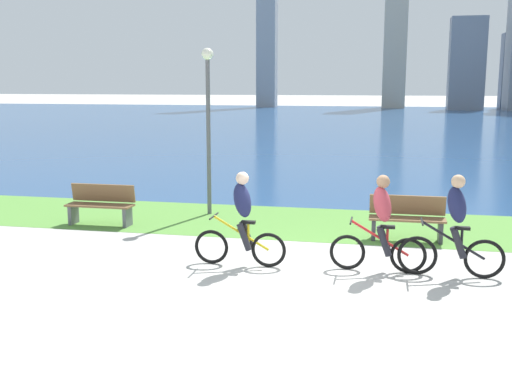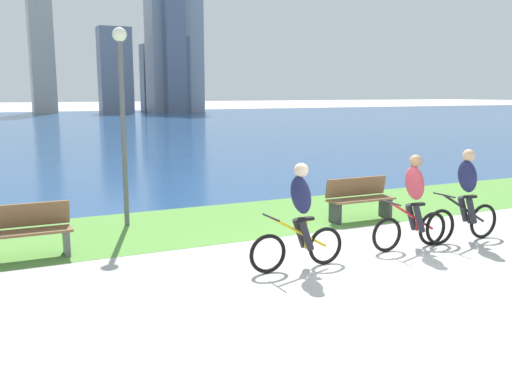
# 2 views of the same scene
# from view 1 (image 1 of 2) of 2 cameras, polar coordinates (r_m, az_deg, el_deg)

# --- Properties ---
(ground_plane) EXTENTS (300.00, 300.00, 0.00)m
(ground_plane) POSITION_cam_1_polar(r_m,az_deg,el_deg) (10.21, 4.67, -7.79)
(ground_plane) COLOR #B2AFA8
(grass_strip_bayside) EXTENTS (120.00, 3.35, 0.01)m
(grass_strip_bayside) POSITION_cam_1_polar(r_m,az_deg,el_deg) (13.92, 6.68, -2.95)
(grass_strip_bayside) COLOR #59933D
(grass_strip_bayside) RESTS_ON ground
(bay_water_surface) EXTENTS (300.00, 70.34, 0.00)m
(bay_water_surface) POSITION_cam_1_polar(r_m,az_deg,el_deg) (50.47, 10.53, 6.37)
(bay_water_surface) COLOR navy
(bay_water_surface) RESTS_ON ground
(cyclist_lead) EXTENTS (1.62, 0.52, 1.65)m
(cyclist_lead) POSITION_cam_1_polar(r_m,az_deg,el_deg) (10.54, -1.33, -2.52)
(cyclist_lead) COLOR black
(cyclist_lead) RESTS_ON ground
(cyclist_trailing) EXTENTS (1.61, 0.52, 1.64)m
(cyclist_trailing) POSITION_cam_1_polar(r_m,az_deg,el_deg) (10.42, 11.52, -2.87)
(cyclist_trailing) COLOR black
(cyclist_trailing) RESTS_ON ground
(cyclist_distant_rear) EXTENTS (1.70, 0.52, 1.69)m
(cyclist_distant_rear) POSITION_cam_1_polar(r_m,az_deg,el_deg) (10.44, 17.96, -3.08)
(cyclist_distant_rear) COLOR black
(cyclist_distant_rear) RESTS_ON ground
(bench_near_path) EXTENTS (1.50, 0.47, 0.90)m
(bench_near_path) POSITION_cam_1_polar(r_m,az_deg,el_deg) (14.12, -14.19, -1.16)
(bench_near_path) COLOR brown
(bench_near_path) RESTS_ON ground
(bench_far_along_path) EXTENTS (1.50, 0.47, 0.90)m
(bench_far_along_path) POSITION_cam_1_polar(r_m,az_deg,el_deg) (12.70, 13.84, -2.39)
(bench_far_along_path) COLOR brown
(bench_far_along_path) RESTS_ON ground
(lamppost_tall) EXTENTS (0.28, 0.28, 3.93)m
(lamppost_tall) POSITION_cam_1_polar(r_m,az_deg,el_deg) (14.62, -4.47, 7.87)
(lamppost_tall) COLOR #595960
(lamppost_tall) RESTS_ON ground
(city_skyline_far_shore) EXTENTS (37.55, 11.04, 27.94)m
(city_skyline_far_shore) POSITION_cam_1_polar(r_m,az_deg,el_deg) (78.49, 20.02, 13.94)
(city_skyline_far_shore) COLOR #8C939E
(city_skyline_far_shore) RESTS_ON ground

